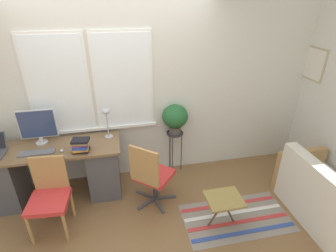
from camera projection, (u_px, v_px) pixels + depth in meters
The scene contains 15 objects.
ground_plane at pixel (129, 201), 3.56m from camera, with size 14.00×14.00×0.00m, color brown.
wall_back_with_window at pixel (118, 90), 3.53m from camera, with size 9.00×0.12×2.70m.
desk at pixel (55, 171), 3.47m from camera, with size 1.73×0.59×0.78m.
monitor at pixel (38, 126), 3.30m from camera, with size 0.45×0.15×0.46m.
keyboard at pixel (37, 153), 3.18m from camera, with size 0.42×0.12×0.02m.
mouse at pixel (62, 150), 3.21m from camera, with size 0.04×0.06×0.03m.
desk_lamp at pixel (106, 116), 3.40m from camera, with size 0.12×0.12×0.42m.
book_stack at pixel (81, 145), 3.19m from camera, with size 0.22×0.19×0.17m.
desk_chair_wooden at pixel (49, 194), 2.99m from camera, with size 0.47×0.47×0.88m.
office_chair_swivel at pixel (151, 175), 3.31m from camera, with size 0.60×0.60×0.93m.
couch_loveseat at pixel (333, 207), 3.07m from camera, with size 0.71×1.49×0.81m.
plant_stand at pixel (175, 138), 3.90m from camera, with size 0.25×0.25×0.68m.
potted_plant at pixel (175, 117), 3.74m from camera, with size 0.37×0.37×0.43m.
floor_rug_striped at pixel (236, 218), 3.29m from camera, with size 1.33×0.70×0.01m.
folding_stool at pixel (224, 201), 3.03m from camera, with size 0.41×0.35×0.42m.
Camera 1 is at (-0.03, -2.75, 2.53)m, focal length 28.00 mm.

